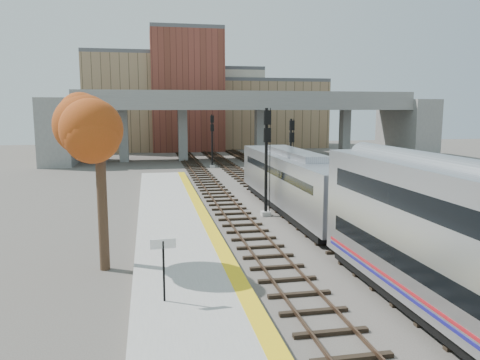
{
  "coord_description": "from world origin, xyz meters",
  "views": [
    {
      "loc": [
        -8.72,
        -20.43,
        7.1
      ],
      "look_at": [
        -2.88,
        9.32,
        2.5
      ],
      "focal_mm": 35.0,
      "sensor_mm": 36.0,
      "label": 1
    }
  ],
  "objects": [
    {
      "name": "ground",
      "position": [
        0.0,
        0.0,
        0.0
      ],
      "size": [
        160.0,
        160.0,
        0.0
      ],
      "primitive_type": "plane",
      "color": "#47423D",
      "rests_on": "ground"
    },
    {
      "name": "platform",
      "position": [
        -7.25,
        0.0,
        0.17
      ],
      "size": [
        4.5,
        60.0,
        0.35
      ],
      "primitive_type": "cube",
      "color": "#9E9E99",
      "rests_on": "ground"
    },
    {
      "name": "yellow_strip",
      "position": [
        -5.35,
        0.0,
        0.35
      ],
      "size": [
        0.7,
        60.0,
        0.01
      ],
      "primitive_type": "cube",
      "color": "yellow",
      "rests_on": "platform"
    },
    {
      "name": "tracks",
      "position": [
        0.93,
        12.5,
        0.08
      ],
      "size": [
        10.7,
        95.0,
        0.25
      ],
      "color": "black",
      "rests_on": "ground"
    },
    {
      "name": "overpass",
      "position": [
        4.92,
        45.0,
        5.81
      ],
      "size": [
        54.0,
        12.0,
        9.5
      ],
      "color": "slate",
      "rests_on": "ground"
    },
    {
      "name": "buildings_far",
      "position": [
        1.26,
        66.57,
        7.88
      ],
      "size": [
        43.0,
        21.0,
        20.6
      ],
      "color": "#917654",
      "rests_on": "ground"
    },
    {
      "name": "parking_lot",
      "position": [
        14.0,
        28.0,
        0.02
      ],
      "size": [
        14.0,
        18.0,
        0.04
      ],
      "primitive_type": "cube",
      "color": "black",
      "rests_on": "ground"
    },
    {
      "name": "locomotive",
      "position": [
        1.0,
        10.05,
        2.28
      ],
      "size": [
        3.02,
        19.05,
        4.1
      ],
      "color": "#A8AAB2",
      "rests_on": "ground"
    },
    {
      "name": "signal_mast_near",
      "position": [
        -1.1,
        9.36,
        3.59
      ],
      "size": [
        0.6,
        0.64,
        7.18
      ],
      "color": "#9E9E99",
      "rests_on": "ground"
    },
    {
      "name": "signal_mast_mid",
      "position": [
        3.0,
        17.12,
        2.99
      ],
      "size": [
        0.6,
        0.64,
        6.32
      ],
      "color": "#9E9E99",
      "rests_on": "ground"
    },
    {
      "name": "signal_mast_far",
      "position": [
        -1.1,
        36.02,
        3.09
      ],
      "size": [
        0.6,
        0.64,
        6.46
      ],
      "color": "#9E9E99",
      "rests_on": "ground"
    },
    {
      "name": "station_sign",
      "position": [
        -8.32,
        -4.42,
        1.98
      ],
      "size": [
        0.9,
        0.11,
        2.27
      ],
      "rotation": [
        0.0,
        0.0,
        0.07
      ],
      "color": "black",
      "rests_on": "platform"
    },
    {
      "name": "tree",
      "position": [
        -10.78,
        0.46,
        6.48
      ],
      "size": [
        3.6,
        3.6,
        8.74
      ],
      "color": "#382619",
      "rests_on": "ground"
    },
    {
      "name": "car_a",
      "position": [
        12.45,
        25.23,
        0.69
      ],
      "size": [
        1.95,
        3.96,
        1.3
      ],
      "primitive_type": "imported",
      "rotation": [
        0.0,
        0.0,
        0.11
      ],
      "color": "#99999E",
      "rests_on": "parking_lot"
    },
    {
      "name": "car_b",
      "position": [
        13.21,
        28.14,
        0.6
      ],
      "size": [
        2.74,
        3.54,
        1.12
      ],
      "primitive_type": "imported",
      "rotation": [
        0.0,
        0.0,
        0.53
      ],
      "color": "#99999E",
      "rests_on": "parking_lot"
    },
    {
      "name": "car_c",
      "position": [
        15.34,
        32.28,
        0.58
      ],
      "size": [
        1.97,
        3.9,
        1.09
      ],
      "primitive_type": "imported",
      "rotation": [
        0.0,
        0.0,
        -0.12
      ],
      "color": "#99999E",
      "rests_on": "parking_lot"
    }
  ]
}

